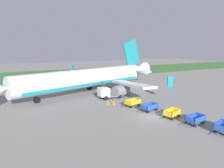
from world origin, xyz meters
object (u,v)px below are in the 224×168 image
at_px(service_truck_beside_carts, 106,93).
at_px(baggage_cart_fourth_in_row, 149,107).
at_px(baggage_cart_far_end, 133,103).
at_px(airplane, 90,78).
at_px(traffic_cone_mid_apron, 153,92).
at_px(baggage_cart_second_in_row, 195,119).
at_px(traffic_cone_by_carts, 108,102).
at_px(baggage_cart_third_in_row, 172,113).
at_px(traffic_cone_near_plane, 113,102).
at_px(baggage_cart_nearest, 224,127).

bearing_deg(service_truck_beside_carts, baggage_cart_fourth_in_row, -75.32).
height_order(baggage_cart_far_end, service_truck_beside_carts, service_truck_beside_carts).
relative_size(airplane, traffic_cone_mid_apron, 66.08).
xyz_separation_m(baggage_cart_second_in_row, traffic_cone_by_carts, (-5.53, 12.98, -0.29)).
distance_m(airplane, baggage_cart_third_in_row, 19.85).
xyz_separation_m(airplane, baggage_cart_fourth_in_row, (3.02, -15.63, -2.45)).
distance_m(baggage_cart_third_in_row, traffic_cone_near_plane, 9.98).
xyz_separation_m(traffic_cone_mid_apron, traffic_cone_by_carts, (-11.72, -2.82, 0.03)).
bearing_deg(baggage_cart_far_end, airplane, 100.21).
height_order(baggage_cart_third_in_row, traffic_cone_by_carts, baggage_cart_third_in_row).
xyz_separation_m(airplane, traffic_cone_near_plane, (-0.06, -10.16, -2.69)).
bearing_deg(baggage_cart_nearest, baggage_cart_far_end, 103.80).
bearing_deg(traffic_cone_by_carts, traffic_cone_mid_apron, 13.54).
bearing_deg(baggage_cart_nearest, baggage_cart_second_in_row, 102.48).
height_order(baggage_cart_third_in_row, traffic_cone_near_plane, baggage_cart_third_in_row).
bearing_deg(airplane, baggage_cart_far_end, -79.79).
distance_m(baggage_cart_far_end, traffic_cone_by_carts, 4.21).
bearing_deg(baggage_cart_third_in_row, baggage_cart_fourth_in_row, 103.83).
height_order(airplane, baggage_cart_second_in_row, airplane).
relative_size(baggage_cart_fourth_in_row, traffic_cone_near_plane, 4.94).
height_order(baggage_cart_far_end, traffic_cone_by_carts, baggage_cart_far_end).
xyz_separation_m(baggage_cart_third_in_row, traffic_cone_near_plane, (-3.98, 9.14, -0.24)).
bearing_deg(traffic_cone_mid_apron, baggage_cart_far_end, -146.50).
bearing_deg(baggage_cart_far_end, baggage_cart_second_in_row, -75.77).
height_order(baggage_cart_nearest, service_truck_beside_carts, service_truck_beside_carts).
xyz_separation_m(baggage_cart_fourth_in_row, baggage_cart_far_end, (-0.80, 3.26, 0.00)).
relative_size(baggage_cart_far_end, traffic_cone_near_plane, 4.94).
bearing_deg(baggage_cart_far_end, baggage_cart_fourth_in_row, -76.26).
relative_size(airplane, baggage_cart_second_in_row, 10.21).
bearing_deg(baggage_cart_far_end, service_truck_beside_carts, 105.17).
bearing_deg(traffic_cone_mid_apron, traffic_cone_by_carts, -166.46).
distance_m(airplane, traffic_cone_near_plane, 10.51).
height_order(baggage_cart_second_in_row, baggage_cart_third_in_row, same).
xyz_separation_m(baggage_cart_second_in_row, traffic_cone_near_plane, (-4.83, 12.24, -0.24)).
bearing_deg(baggage_cart_fourth_in_row, traffic_cone_by_carts, 121.35).
distance_m(airplane, baggage_cart_nearest, 26.30).
bearing_deg(baggage_cart_nearest, service_truck_beside_carts, 104.24).
bearing_deg(airplane, baggage_cart_second_in_row, -77.98).
bearing_deg(traffic_cone_near_plane, baggage_cart_fourth_in_row, -60.63).
height_order(baggage_cart_fourth_in_row, traffic_cone_near_plane, baggage_cart_fourth_in_row).
distance_m(baggage_cart_nearest, baggage_cart_second_in_row, 3.28).
bearing_deg(baggage_cart_second_in_row, baggage_cart_third_in_row, 105.20).
bearing_deg(baggage_cart_far_end, traffic_cone_mid_apron, 33.50).
bearing_deg(service_truck_beside_carts, traffic_cone_mid_apron, -2.29).
height_order(baggage_cart_second_in_row, service_truck_beside_carts, service_truck_beside_carts).
bearing_deg(service_truck_beside_carts, airplane, 95.07).
distance_m(baggage_cart_far_end, traffic_cone_near_plane, 3.19).
bearing_deg(baggage_cart_fourth_in_row, baggage_cart_nearest, -76.17).
distance_m(baggage_cart_third_in_row, baggage_cart_far_end, 7.13).
bearing_deg(baggage_cart_far_end, traffic_cone_near_plane, 135.86).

